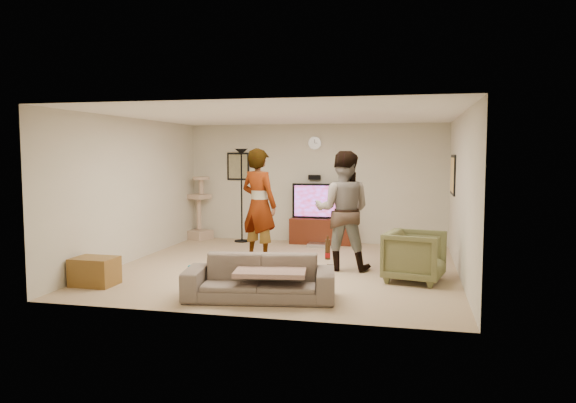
% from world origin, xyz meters
% --- Properties ---
extents(floor, '(5.50, 5.50, 0.02)m').
position_xyz_m(floor, '(0.00, 0.00, -0.01)').
color(floor, tan).
rests_on(floor, ground).
extents(ceiling, '(5.50, 5.50, 0.02)m').
position_xyz_m(ceiling, '(0.00, 0.00, 2.51)').
color(ceiling, white).
rests_on(ceiling, wall_back).
extents(wall_back, '(5.50, 0.04, 2.50)m').
position_xyz_m(wall_back, '(0.00, 2.75, 1.25)').
color(wall_back, beige).
rests_on(wall_back, floor).
extents(wall_front, '(5.50, 0.04, 2.50)m').
position_xyz_m(wall_front, '(0.00, -2.75, 1.25)').
color(wall_front, beige).
rests_on(wall_front, floor).
extents(wall_left, '(0.04, 5.50, 2.50)m').
position_xyz_m(wall_left, '(-2.75, 0.00, 1.25)').
color(wall_left, beige).
rests_on(wall_left, floor).
extents(wall_right, '(0.04, 5.50, 2.50)m').
position_xyz_m(wall_right, '(2.75, 0.00, 1.25)').
color(wall_right, beige).
rests_on(wall_right, floor).
extents(wall_clock, '(0.26, 0.04, 0.26)m').
position_xyz_m(wall_clock, '(0.00, 2.72, 2.10)').
color(wall_clock, white).
rests_on(wall_clock, wall_back).
extents(wall_speaker, '(0.25, 0.10, 0.10)m').
position_xyz_m(wall_speaker, '(0.00, 2.69, 1.38)').
color(wall_speaker, black).
rests_on(wall_speaker, wall_back).
extents(picture_back, '(0.42, 0.03, 0.52)m').
position_xyz_m(picture_back, '(-1.70, 2.73, 1.60)').
color(picture_back, '#7F7A5B').
rests_on(picture_back, wall_back).
extents(picture_right, '(0.03, 0.78, 0.62)m').
position_xyz_m(picture_right, '(2.73, 1.60, 1.50)').
color(picture_right, '#FFC173').
rests_on(picture_right, wall_right).
extents(tv_stand, '(1.28, 0.45, 0.53)m').
position_xyz_m(tv_stand, '(0.18, 2.50, 0.27)').
color(tv_stand, '#41180C').
rests_on(tv_stand, floor).
extents(console_box, '(0.40, 0.30, 0.07)m').
position_xyz_m(console_box, '(0.18, 2.11, 0.04)').
color(console_box, '#B3B4B9').
rests_on(console_box, floor).
extents(tv, '(1.22, 0.08, 0.72)m').
position_xyz_m(tv, '(0.18, 2.50, 0.90)').
color(tv, black).
rests_on(tv, tv_stand).
extents(tv_screen, '(1.12, 0.01, 0.64)m').
position_xyz_m(tv_screen, '(0.18, 2.46, 0.90)').
color(tv_screen, '#8349D4').
rests_on(tv_screen, tv).
extents(floor_lamp, '(0.32, 0.32, 1.98)m').
position_xyz_m(floor_lamp, '(-1.52, 2.39, 0.99)').
color(floor_lamp, black).
rests_on(floor_lamp, floor).
extents(cat_tree, '(0.58, 0.58, 1.39)m').
position_xyz_m(cat_tree, '(-2.53, 2.48, 0.69)').
color(cat_tree, tan).
rests_on(cat_tree, floor).
extents(person_left, '(0.85, 0.73, 1.97)m').
position_xyz_m(person_left, '(-0.58, 0.45, 0.99)').
color(person_left, '#B0B2B7').
rests_on(person_left, floor).
extents(person_right, '(0.95, 0.75, 1.93)m').
position_xyz_m(person_right, '(0.93, 0.10, 0.96)').
color(person_right, '#3A4D84').
rests_on(person_right, floor).
extents(sofa, '(2.02, 1.04, 0.56)m').
position_xyz_m(sofa, '(0.11, -1.97, 0.28)').
color(sofa, '#64574D').
rests_on(sofa, floor).
extents(throw_blanket, '(0.99, 0.82, 0.06)m').
position_xyz_m(throw_blanket, '(0.27, -1.97, 0.38)').
color(throw_blanket, tan).
rests_on(throw_blanket, sofa).
extents(beer_bottle, '(0.06, 0.06, 0.25)m').
position_xyz_m(beer_bottle, '(1.00, -1.97, 0.69)').
color(beer_bottle, '#422610').
rests_on(beer_bottle, sofa).
extents(armchair, '(0.98, 0.96, 0.75)m').
position_xyz_m(armchair, '(2.08, -0.50, 0.38)').
color(armchair, brown).
rests_on(armchair, floor).
extents(side_table, '(0.61, 0.46, 0.40)m').
position_xyz_m(side_table, '(-2.40, -1.77, 0.20)').
color(side_table, brown).
rests_on(side_table, floor).
extents(toy_ball, '(0.07, 0.07, 0.07)m').
position_xyz_m(toy_ball, '(-1.50, -0.46, 0.03)').
color(toy_ball, '#077B96').
rests_on(toy_ball, floor).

